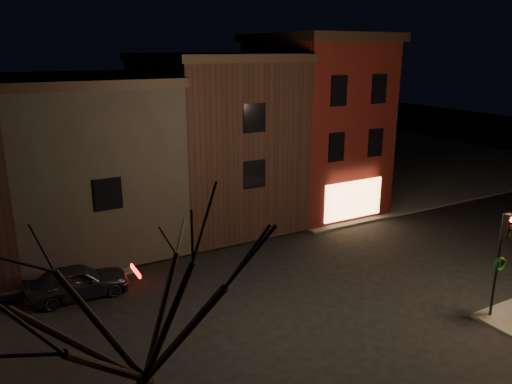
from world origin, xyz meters
The scene contains 8 objects.
ground centered at (0.00, 0.00, 0.00)m, with size 120.00×120.00×0.00m, color black.
sidewalk_far_right centered at (20.00, 20.00, 0.06)m, with size 30.00×30.00×0.12m, color #2D2B28.
corner_building centered at (8.00, 9.47, 5.40)m, with size 6.50×8.50×10.50m.
row_building_a centered at (1.50, 10.50, 4.83)m, with size 7.30×10.30×9.40m.
row_building_b centered at (-5.75, 10.50, 4.33)m, with size 7.80×10.30×8.40m.
traffic_signal centered at (5.60, -5.51, 2.81)m, with size 0.58×0.38×4.05m.
bare_tree_left centered at (-8.00, -7.00, 5.43)m, with size 5.60×5.60×7.50m.
parked_car_a centered at (-7.61, 3.90, 0.69)m, with size 1.62×4.04×1.37m, color black.
Camera 1 is at (-10.29, -15.69, 9.75)m, focal length 35.00 mm.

